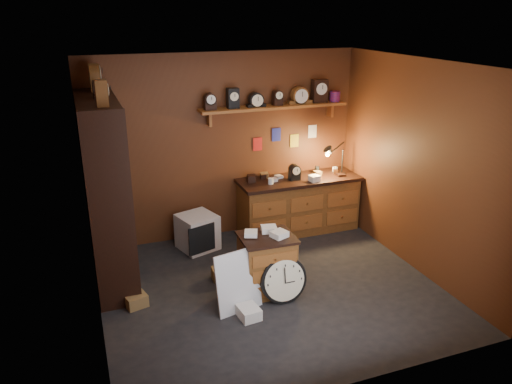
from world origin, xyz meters
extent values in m
plane|color=black|center=(0.00, 0.00, 0.00)|extent=(4.00, 4.00, 0.00)
cube|color=#552A14|center=(0.00, 1.80, 1.35)|extent=(4.00, 0.02, 2.70)
cube|color=#552A14|center=(0.00, -1.80, 1.35)|extent=(4.00, 0.02, 2.70)
cube|color=#552A14|center=(-2.00, 0.00, 1.35)|extent=(0.02, 3.60, 2.70)
cube|color=#552A14|center=(2.00, 0.00, 1.35)|extent=(0.02, 3.60, 2.70)
cube|color=beige|center=(0.00, 0.00, 2.70)|extent=(4.00, 3.60, 0.02)
cube|color=#995521|center=(0.70, 1.65, 1.92)|extent=(2.20, 0.30, 0.04)
cube|color=#995521|center=(-0.25, 1.72, 1.80)|extent=(0.04, 0.16, 0.20)
cube|color=#995521|center=(1.65, 1.72, 1.80)|extent=(0.04, 0.16, 0.20)
cylinder|color=#B21419|center=(1.68, 1.65, 2.02)|extent=(0.16, 0.16, 0.15)
cube|color=red|center=(0.15, 1.79, 1.35)|extent=(0.14, 0.01, 0.20)
cube|color=navy|center=(0.45, 1.79, 1.47)|extent=(0.14, 0.01, 0.20)
cube|color=gold|center=(0.75, 1.79, 1.35)|extent=(0.14, 0.01, 0.20)
cube|color=silver|center=(1.05, 1.79, 1.47)|extent=(0.14, 0.01, 0.20)
cube|color=black|center=(-1.98, 0.98, 1.15)|extent=(0.03, 1.60, 2.30)
cube|color=black|center=(-1.75, 0.20, 1.15)|extent=(0.45, 0.03, 2.30)
cube|color=black|center=(-1.75, 1.76, 1.15)|extent=(0.45, 0.03, 2.30)
cube|color=black|center=(-1.75, 0.98, 0.05)|extent=(0.43, 1.54, 0.03)
cube|color=black|center=(-1.75, 0.98, 0.55)|extent=(0.43, 1.54, 0.03)
cube|color=black|center=(-1.75, 0.98, 1.00)|extent=(0.43, 1.54, 0.03)
cube|color=black|center=(-1.75, 0.98, 1.45)|extent=(0.43, 1.54, 0.03)
cube|color=black|center=(-1.75, 0.98, 1.90)|extent=(0.43, 1.54, 0.03)
cube|color=black|center=(-1.75, 0.98, 2.28)|extent=(0.43, 1.54, 0.03)
cube|color=brown|center=(1.05, 1.48, 0.40)|extent=(1.80, 0.60, 0.80)
cube|color=black|center=(1.05, 1.48, 0.82)|extent=(1.86, 0.66, 0.05)
cube|color=#995521|center=(1.05, 1.18, 0.40)|extent=(1.72, 0.02, 0.52)
cylinder|color=black|center=(1.75, 1.43, 0.86)|extent=(0.12, 0.12, 0.02)
cylinder|color=black|center=(1.75, 1.43, 1.05)|extent=(0.02, 0.02, 0.38)
cylinder|color=black|center=(1.63, 1.40, 1.29)|extent=(0.27, 0.09, 0.14)
cone|color=black|center=(1.49, 1.37, 1.25)|extent=(0.18, 0.14, 0.18)
cube|color=brown|center=(-0.05, -0.02, 0.35)|extent=(0.62, 0.52, 0.70)
cube|color=black|center=(-0.05, -0.02, 0.71)|extent=(0.66, 0.56, 0.03)
cube|color=#995521|center=(-0.05, -0.27, 0.35)|extent=(0.54, 0.03, 0.59)
cylinder|color=black|center=(0.05, -0.30, 0.28)|extent=(0.56, 0.18, 0.56)
cylinder|color=#F8EEC6|center=(0.05, -0.33, 0.28)|extent=(0.50, 0.11, 0.49)
cube|color=black|center=(0.05, -0.34, 0.36)|extent=(0.01, 0.04, 0.18)
cube|color=black|center=(0.11, -0.34, 0.26)|extent=(0.13, 0.01, 0.01)
cube|color=silver|center=(-0.50, -0.29, 0.00)|extent=(0.57, 0.27, 0.73)
cube|color=silver|center=(-0.56, 1.40, 0.25)|extent=(0.61, 0.61, 0.51)
cube|color=black|center=(-0.56, 1.15, 0.25)|extent=(0.40, 0.15, 0.41)
cube|color=olive|center=(-1.60, 0.18, 0.07)|extent=(0.28, 0.25, 0.15)
cube|color=white|center=(-0.45, -0.48, 0.07)|extent=(0.24, 0.28, 0.13)
cube|color=olive|center=(-0.51, 0.43, 0.08)|extent=(0.23, 0.20, 0.16)
camera|label=1|loc=(-2.02, -4.97, 3.25)|focal=35.00mm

